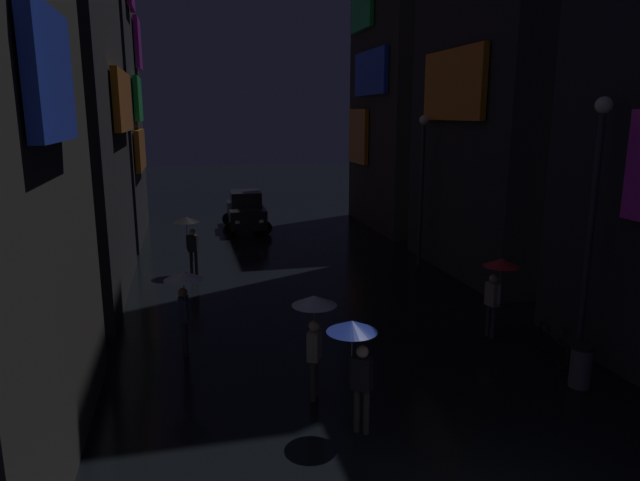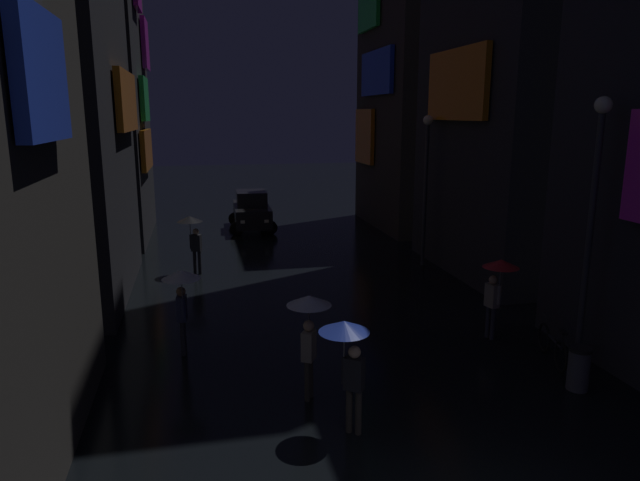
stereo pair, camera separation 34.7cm
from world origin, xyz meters
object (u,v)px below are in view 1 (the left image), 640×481
Objects in this scene: pedestrian_far_right_clear at (184,289)px; streetlamp_right_near at (593,205)px; pedestrian_near_crossing_blue at (355,345)px; car_distant at (246,211)px; pedestrian_midstreet_left_clear at (314,318)px; streetlamp_right_far at (422,173)px; pedestrian_foreground_left_red at (498,276)px; trash_bin at (581,366)px; bicycle_parked_at_storefront at (553,344)px; pedestrian_foreground_right_black at (189,229)px.

streetlamp_right_near is (8.73, -2.48, 2.03)m from pedestrian_far_right_clear.
car_distant is at bearing 89.53° from pedestrian_near_crossing_blue.
car_distant is at bearing 88.20° from pedestrian_midstreet_left_clear.
streetlamp_right_near reaches higher than pedestrian_near_crossing_blue.
pedestrian_near_crossing_blue is 0.38× the size of streetlamp_right_far.
streetlamp_right_far is at bearing -55.61° from car_distant.
streetlamp_right_near is at bearing -15.88° from pedestrian_far_right_clear.
pedestrian_far_right_clear reaches higher than car_distant.
pedestrian_foreground_left_red is 5.85m from pedestrian_near_crossing_blue.
pedestrian_foreground_left_red is 5.51m from pedestrian_midstreet_left_clear.
streetlamp_right_far reaches higher than trash_bin.
pedestrian_near_crossing_blue reaches higher than bicycle_parked_at_storefront.
bicycle_parked_at_storefront is 17.89m from car_distant.
car_distant is at bearing 107.13° from bicycle_parked_at_storefront.
pedestrian_midstreet_left_clear is 5.97m from bicycle_parked_at_storefront.
pedestrian_far_right_clear is 1.19× the size of bicycle_parked_at_storefront.
pedestrian_foreground_left_red is at bearing -73.52° from car_distant.
pedestrian_far_right_clear is 0.38× the size of streetlamp_right_far.
car_distant is at bearing 78.45° from pedestrian_far_right_clear.
pedestrian_foreground_right_black is 12.43m from bicycle_parked_at_storefront.
bicycle_parked_at_storefront is (8.32, -2.13, -1.28)m from pedestrian_far_right_clear.
pedestrian_foreground_right_black is at bearing 133.52° from pedestrian_foreground_left_red.
pedestrian_foreground_left_red and pedestrian_far_right_clear have the same top height.
pedestrian_foreground_right_black is (0.22, 7.20, 0.00)m from pedestrian_far_right_clear.
streetlamp_right_near reaches higher than trash_bin.
car_distant is (-4.62, 15.61, -0.74)m from pedestrian_foreground_left_red.
streetlamp_right_far is (5.67, -8.29, 2.56)m from car_distant.
bicycle_parked_at_storefront is at bearing 139.03° from streetlamp_right_near.
streetlamp_right_near is at bearing 14.98° from pedestrian_near_crossing_blue.
bicycle_parked_at_storefront is 0.32× the size of streetlamp_right_far.
pedestrian_near_crossing_blue is at bearing -165.02° from streetlamp_right_near.
streetlamp_right_near reaches higher than pedestrian_foreground_right_black.
pedestrian_midstreet_left_clear is 1.00× the size of pedestrian_foreground_right_black.
car_distant is (-5.27, 17.09, 0.54)m from bicycle_parked_at_storefront.
pedestrian_midstreet_left_clear is 3.58m from pedestrian_far_right_clear.
pedestrian_midstreet_left_clear reaches higher than car_distant.
pedestrian_near_crossing_blue is 1.00× the size of pedestrian_foreground_right_black.
pedestrian_foreground_right_black is 8.72m from streetlamp_right_far.
pedestrian_midstreet_left_clear is 0.38× the size of streetlamp_right_far.
pedestrian_foreground_right_black is (-7.46, 7.85, 0.00)m from pedestrian_foreground_left_red.
pedestrian_midstreet_left_clear is 2.28× the size of trash_bin.
pedestrian_foreground_left_red is 1.00× the size of pedestrian_foreground_right_black.
trash_bin is (7.81, -10.66, -1.20)m from pedestrian_foreground_right_black.
bicycle_parked_at_storefront is (5.43, 1.91, -1.28)m from pedestrian_near_crossing_blue.
pedestrian_midstreet_left_clear is at bearing -179.29° from streetlamp_right_near.
car_distant is at bearing 69.89° from pedestrian_foreground_right_black.
pedestrian_far_right_clear is 2.28× the size of trash_bin.
pedestrian_foreground_left_red is at bearing -98.19° from streetlamp_right_far.
car_distant is (2.84, 7.76, -0.74)m from pedestrian_foreground_right_black.
streetlamp_right_far reaches higher than pedestrian_far_right_clear.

